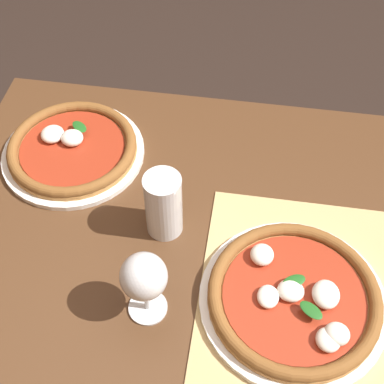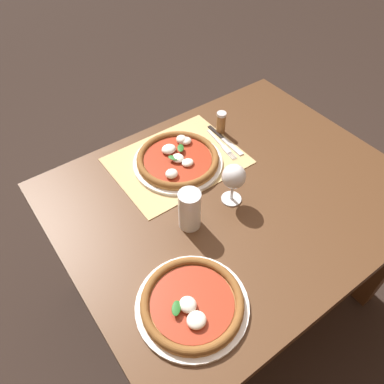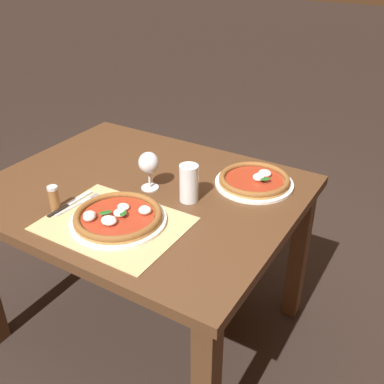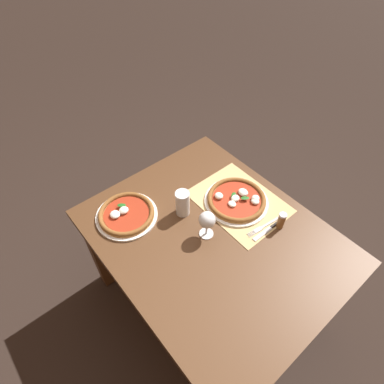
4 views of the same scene
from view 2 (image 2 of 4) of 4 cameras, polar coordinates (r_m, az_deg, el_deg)
ground_plane at (r=1.94m, az=4.50°, el=-14.92°), size 24.00×24.00×0.00m
dining_table at (r=1.40m, az=6.01°, el=-2.86°), size 1.21×0.97×0.74m
paper_placemat at (r=1.43m, az=-2.29°, el=4.79°), size 0.48×0.37×0.00m
pizza_near at (r=1.41m, az=-2.18°, el=5.00°), size 0.34×0.34×0.05m
pizza_far at (r=1.06m, az=0.03°, el=-16.67°), size 0.31×0.31×0.05m
wine_glass at (r=1.23m, az=6.37°, el=2.15°), size 0.08×0.08×0.16m
pint_glass at (r=1.17m, az=-0.38°, el=-2.82°), size 0.07×0.07×0.15m
fork at (r=1.50m, az=4.48°, el=7.28°), size 0.04×0.20×0.00m
knife at (r=1.52m, az=5.03°, el=7.88°), size 0.02×0.22×0.01m
pepper_shaker at (r=1.54m, az=4.44°, el=10.47°), size 0.04×0.04×0.10m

